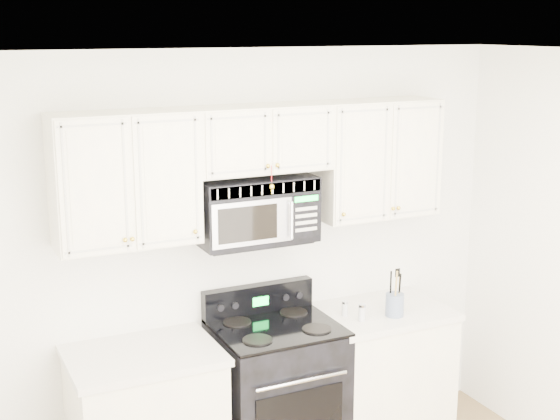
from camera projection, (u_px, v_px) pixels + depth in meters
room at (408, 360)px, 3.41m from camera, size 3.51×3.51×2.61m
base_cabinet_right at (379, 379)px, 5.21m from camera, size 0.86×0.65×0.92m
range at (276, 393)px, 4.88m from camera, size 0.74×0.68×1.12m
upper_cabinets at (259, 162)px, 4.66m from camera, size 2.44×0.37×0.75m
microwave at (255, 210)px, 4.69m from camera, size 0.72×0.41×0.40m
utensil_crock at (395, 304)px, 4.96m from camera, size 0.12×0.12×0.31m
shaker_salt at (345, 308)px, 4.97m from camera, size 0.04×0.04×0.10m
shaker_pepper at (362, 312)px, 4.88m from camera, size 0.05×0.05×0.11m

